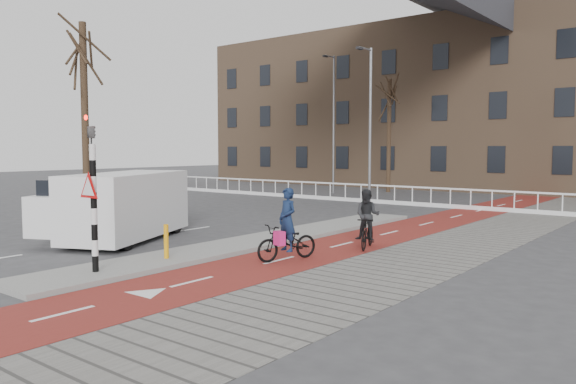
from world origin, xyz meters
The scene contains 15 objects.
ground centered at (0.00, 0.00, 0.00)m, with size 120.00×120.00×0.00m, color #38383A.
bike_lane centered at (1.50, 10.00, 0.01)m, with size 2.50×60.00×0.01m, color maroon.
sidewalk centered at (4.30, 10.00, 0.01)m, with size 3.00×60.00×0.01m, color slate.
curb_island centered at (-0.70, 4.00, 0.06)m, with size 1.80×16.00×0.12m, color gray.
traffic_signal centered at (-0.60, -2.02, 1.99)m, with size 0.80×0.80×3.68m.
bollard centered at (-0.55, -0.01, 0.55)m, with size 0.12×0.12×0.87m, color orange.
cyclist_near centered at (1.67, 2.13, 0.64)m, with size 1.13×1.90×1.88m.
cyclist_far centered at (2.45, 4.87, 0.72)m, with size 0.93×1.63×1.72m.
van centered at (-4.32, 1.55, 1.12)m, with size 3.91×5.32×2.13m.
railing centered at (-5.00, 17.00, 0.31)m, with size 28.00×0.10×0.99m.
townhouse_row centered at (-3.00, 32.00, 7.81)m, with size 46.00×10.00×15.90m.
tree_left centered at (-11.01, 4.33, 4.09)m, with size 0.30×0.30×8.18m, color black.
tree_mid centered at (-7.24, 24.25, 3.72)m, with size 0.28×0.28×7.43m, color black.
streetlight_near centered at (-2.40, 13.38, 3.71)m, with size 0.12×0.12×7.42m, color slate.
streetlight_left centered at (-9.56, 21.15, 4.39)m, with size 0.12×0.12×8.78m, color slate.
Camera 1 is at (10.57, -9.13, 2.90)m, focal length 35.00 mm.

